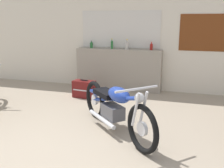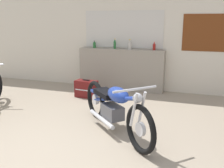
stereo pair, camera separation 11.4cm
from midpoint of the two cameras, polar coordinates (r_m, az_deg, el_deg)
ground_plane at (r=3.50m, az=-12.91°, el=-15.22°), size 24.00×24.00×0.00m
wall_back at (r=6.45m, az=3.87°, el=11.33°), size 10.00×0.07×2.80m
sill_counter at (r=6.40m, az=2.50°, el=3.19°), size 2.09×0.28×1.00m
bottle_leftmost at (r=6.58m, az=-3.35°, el=8.54°), size 0.07×0.07×0.18m
bottle_left_center at (r=6.38m, az=1.13°, el=8.65°), size 0.06×0.06×0.24m
bottle_center at (r=6.23m, az=4.40°, el=8.48°), size 0.09×0.09×0.24m
bottle_right_center at (r=6.18m, az=9.69°, el=8.05°), size 0.06×0.06×0.18m
motorcycle_blue at (r=3.94m, az=1.31°, el=-4.90°), size 1.54×1.51×0.83m
hard_case_darkred at (r=5.82m, az=-5.04°, el=-1.06°), size 0.51×0.30×0.40m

